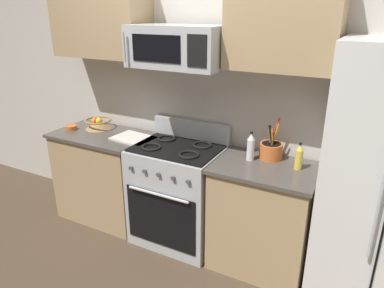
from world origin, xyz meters
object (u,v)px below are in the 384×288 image
object	(u,v)px
range_oven	(178,193)
bottle_oil	(299,157)
microwave	(177,47)
fruit_basket	(98,123)
cutting_board	(134,138)
utensil_crock	(271,150)
prep_bowl	(71,127)
bottle_vinegar	(251,147)

from	to	relation	value
range_oven	bottle_oil	size ratio (longest dim) A/B	5.16
microwave	fruit_basket	distance (m)	1.27
range_oven	bottle_oil	distance (m)	1.15
cutting_board	fruit_basket	bearing A→B (deg)	169.60
utensil_crock	fruit_basket	world-z (taller)	utensil_crock
utensil_crock	prep_bowl	bearing A→B (deg)	-173.76
bottle_oil	range_oven	bearing A→B (deg)	-176.22
range_oven	prep_bowl	size ratio (longest dim) A/B	9.63
microwave	utensil_crock	size ratio (longest dim) A/B	2.27
range_oven	cutting_board	xyz separation A→B (m)	(-0.48, 0.02, 0.44)
prep_bowl	cutting_board	bearing A→B (deg)	5.09
microwave	cutting_board	size ratio (longest dim) A/B	2.04
bottle_oil	fruit_basket	bearing A→B (deg)	178.78
microwave	range_oven	bearing A→B (deg)	-89.97
range_oven	bottle_vinegar	size ratio (longest dim) A/B	4.57
utensil_crock	bottle_oil	size ratio (longest dim) A/B	1.60
microwave	bottle_oil	bearing A→B (deg)	2.35
cutting_board	bottle_vinegar	distance (m)	1.12
bottle_oil	prep_bowl	bearing A→B (deg)	-177.04
range_oven	bottle_vinegar	distance (m)	0.84
cutting_board	bottle_oil	world-z (taller)	bottle_oil
utensil_crock	bottle_oil	xyz separation A→B (m)	(0.24, -0.10, 0.02)
range_oven	cutting_board	world-z (taller)	range_oven
fruit_basket	microwave	bearing A→B (deg)	-4.90
fruit_basket	utensil_crock	bearing A→B (deg)	1.91
bottle_oil	prep_bowl	distance (m)	2.22
utensil_crock	cutting_board	distance (m)	1.26
utensil_crock	bottle_oil	world-z (taller)	utensil_crock
cutting_board	prep_bowl	bearing A→B (deg)	-174.91
microwave	bottle_vinegar	bearing A→B (deg)	3.27
bottle_oil	bottle_vinegar	size ratio (longest dim) A/B	0.89
range_oven	cutting_board	bearing A→B (deg)	177.97
bottle_vinegar	bottle_oil	bearing A→B (deg)	0.80
bottle_vinegar	microwave	bearing A→B (deg)	-176.73
cutting_board	bottle_oil	distance (m)	1.50
microwave	bottle_oil	world-z (taller)	microwave
fruit_basket	prep_bowl	world-z (taller)	fruit_basket
fruit_basket	prep_bowl	bearing A→B (deg)	-143.82
range_oven	fruit_basket	distance (m)	1.11
bottle_vinegar	prep_bowl	size ratio (longest dim) A/B	2.11
range_oven	bottle_oil	bearing A→B (deg)	3.78
range_oven	microwave	bearing A→B (deg)	90.03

